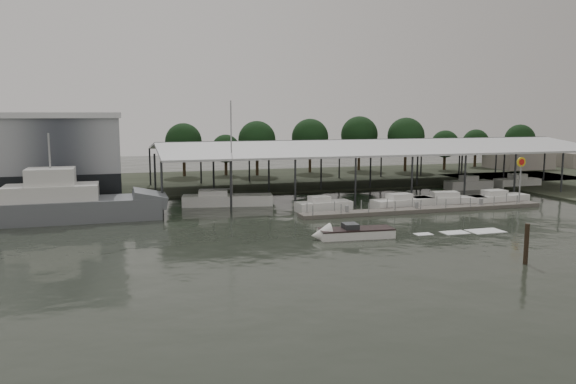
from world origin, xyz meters
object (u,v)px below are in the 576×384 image
object	(u,v)px
shell_fuel_sign	(521,172)
white_sailboat	(226,200)
grey_trawler	(66,205)
speedboat_underway	(349,233)

from	to	relation	value
shell_fuel_sign	white_sailboat	world-z (taller)	white_sailboat
grey_trawler	white_sailboat	size ratio (longest dim) A/B	1.57
shell_fuel_sign	white_sailboat	xyz separation A→B (m)	(-31.68, 9.96, -3.29)
white_sailboat	speedboat_underway	world-z (taller)	white_sailboat
shell_fuel_sign	speedboat_underway	xyz separation A→B (m)	(-24.83, -9.70, -3.53)
speedboat_underway	grey_trawler	bearing A→B (deg)	-28.55
grey_trawler	white_sailboat	world-z (taller)	white_sailboat
shell_fuel_sign	speedboat_underway	distance (m)	26.89
shell_fuel_sign	grey_trawler	size ratio (longest dim) A/B	0.29
shell_fuel_sign	grey_trawler	world-z (taller)	grey_trawler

